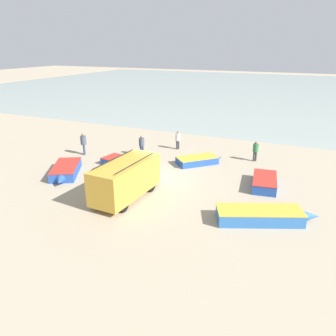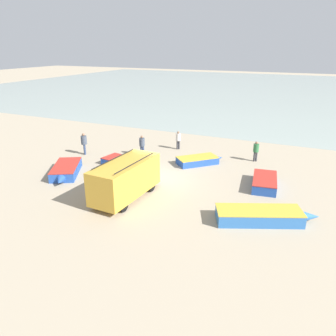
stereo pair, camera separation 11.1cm
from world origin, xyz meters
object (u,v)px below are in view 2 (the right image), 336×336
object	(u,v)px
fisherman_0	(256,150)
fisherman_3	(178,138)
fishing_rowboat_1	(124,162)
fisherman_2	(84,142)
fisherman_1	(142,144)
fishing_rowboat_4	(66,170)
fishing_rowboat_3	(263,216)
parked_van	(126,178)
fishing_rowboat_2	(199,160)
fishing_rowboat_0	(265,182)

from	to	relation	value
fisherman_0	fisherman_3	xyz separation A→B (m)	(-6.73, 0.43, 0.00)
fisherman_3	fishing_rowboat_1	bearing A→B (deg)	-67.33
fishing_rowboat_1	fisherman_2	distance (m)	4.54
fisherman_3	fisherman_2	bearing A→B (deg)	-101.07
fisherman_1	fisherman_0	bearing A→B (deg)	87.14
fishing_rowboat_1	fishing_rowboat_4	bearing A→B (deg)	-119.53
fishing_rowboat_3	parked_van	bearing A→B (deg)	160.06
fisherman_1	fisherman_2	xyz separation A→B (m)	(-4.50, -1.73, 0.07)
fishing_rowboat_2	fishing_rowboat_4	distance (m)	9.78
fisherman_0	fisherman_2	bearing A→B (deg)	78.65
fisherman_1	fisherman_2	size ratio (longest dim) A/B	0.94
parked_van	fishing_rowboat_2	bearing A→B (deg)	-11.54
parked_van	fishing_rowboat_4	bearing A→B (deg)	79.30
fisherman_3	fishing_rowboat_4	bearing A→B (deg)	-74.68
fishing_rowboat_0	fishing_rowboat_2	distance (m)	5.77
fishing_rowboat_3	fisherman_1	world-z (taller)	fisherman_1
fishing_rowboat_2	fisherman_3	world-z (taller)	fisherman_3
parked_van	fisherman_2	bearing A→B (deg)	55.74
fishing_rowboat_1	fisherman_0	bearing A→B (deg)	39.18
fishing_rowboat_0	fisherman_3	size ratio (longest dim) A/B	2.36
fishing_rowboat_1	fishing_rowboat_3	xyz separation A→B (m)	(11.00, -4.24, 0.08)
fishing_rowboat_0	fisherman_2	world-z (taller)	fisherman_2
parked_van	fishing_rowboat_1	xyz separation A→B (m)	(-3.14, 4.70, -0.98)
fisherman_0	fishing_rowboat_3	bearing A→B (deg)	164.06
fisherman_0	fisherman_1	world-z (taller)	fisherman_1
fishing_rowboat_1	fisherman_1	size ratio (longest dim) A/B	2.24
parked_van	fisherman_2	distance (m)	9.40
fisherman_2	fishing_rowboat_1	bearing A→B (deg)	132.60
fishing_rowboat_0	fisherman_2	xyz separation A→B (m)	(-14.71, 0.50, 0.77)
fishing_rowboat_0	fisherman_1	distance (m)	10.47
parked_van	fishing_rowboat_4	distance (m)	6.03
parked_van	fisherman_0	distance (m)	11.36
fisherman_3	fishing_rowboat_3	bearing A→B (deg)	-4.03
fisherman_1	parked_van	bearing A→B (deg)	3.82
parked_van	fishing_rowboat_2	xyz separation A→B (m)	(1.90, 7.43, -0.96)
fishing_rowboat_1	fisherman_2	world-z (taller)	fisherman_2
parked_van	fishing_rowboat_4	world-z (taller)	parked_van
fishing_rowboat_0	fishing_rowboat_4	distance (m)	13.54
parked_van	fishing_rowboat_3	size ratio (longest dim) A/B	0.97
fisherman_1	fishing_rowboat_2	bearing A→B (deg)	72.09
fishing_rowboat_4	fisherman_2	bearing A→B (deg)	172.21
fisherman_0	fisherman_1	xyz separation A→B (m)	(-8.74, -2.41, 0.05)
fishing_rowboat_2	fishing_rowboat_3	size ratio (longest dim) A/B	0.63
fishing_rowboat_1	fisherman_2	xyz separation A→B (m)	(-4.36, 0.96, 0.83)
fishing_rowboat_4	fisherman_2	world-z (taller)	fisherman_2
fishing_rowboat_0	fisherman_3	distance (m)	9.67
fishing_rowboat_1	fisherman_3	world-z (taller)	fisherman_3
fishing_rowboat_4	fisherman_3	world-z (taller)	fisherman_3
fishing_rowboat_4	fisherman_2	size ratio (longest dim) A/B	2.31
parked_van	fisherman_2	world-z (taller)	parked_van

